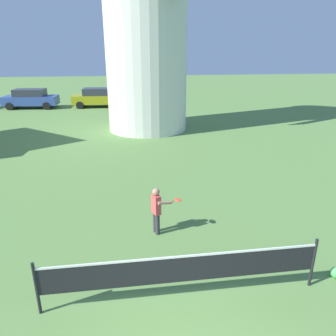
{
  "coord_description": "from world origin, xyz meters",
  "views": [
    {
      "loc": [
        -0.68,
        -2.74,
        4.58
      ],
      "look_at": [
        0.3,
        4.2,
        1.99
      ],
      "focal_mm": 34.33,
      "sensor_mm": 36.0,
      "label": 1
    }
  ],
  "objects": [
    {
      "name": "tennis_net",
      "position": [
        0.3,
        2.2,
        0.69
      ],
      "size": [
        5.39,
        0.06,
        1.1
      ],
      "color": "black",
      "rests_on": "ground_plane"
    },
    {
      "name": "player_far",
      "position": [
        0.08,
        4.66,
        0.73
      ],
      "size": [
        0.82,
        0.41,
        1.29
      ],
      "color": "#333338",
      "rests_on": "ground_plane"
    },
    {
      "name": "parked_car_mustard",
      "position": [
        -2.68,
        25.26,
        0.81
      ],
      "size": [
        4.26,
        2.06,
        1.56
      ],
      "color": "#999919",
      "rests_on": "ground_plane"
    },
    {
      "name": "parked_car_blue",
      "position": [
        -8.16,
        25.42,
        0.81
      ],
      "size": [
        4.39,
        2.12,
        1.56
      ],
      "color": "#334C99",
      "rests_on": "ground_plane"
    },
    {
      "name": "stray_ball",
      "position": [
        3.66,
        2.33,
        0.12
      ],
      "size": [
        0.25,
        0.25,
        0.25
      ],
      "primitive_type": "sphere",
      "color": "#4CB259",
      "rests_on": "ground_plane"
    }
  ]
}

